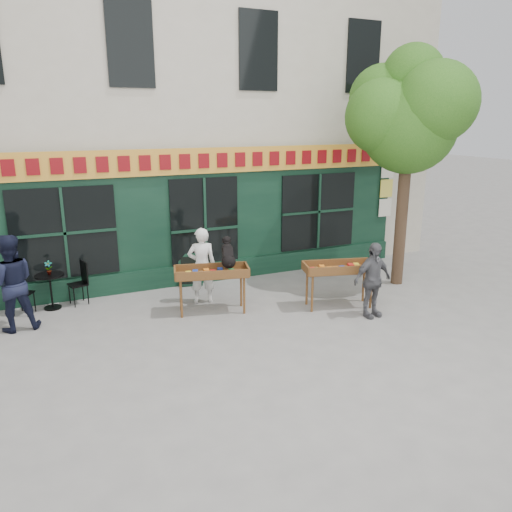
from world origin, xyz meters
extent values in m
plane|color=slate|center=(0.00, 0.00, 0.00)|extent=(80.00, 80.00, 0.00)
cube|color=beige|center=(0.00, 6.00, 5.00)|extent=(14.00, 7.00, 10.00)
cube|color=black|center=(0.00, 2.42, 1.60)|extent=(11.00, 0.16, 3.20)
cube|color=gold|center=(0.00, 2.30, 3.00)|extent=(11.00, 0.06, 0.60)
cube|color=maroon|center=(0.00, 2.26, 3.00)|extent=(9.60, 0.03, 0.34)
cube|color=black|center=(0.00, 2.32, 0.25)|extent=(11.00, 0.10, 0.50)
cube|color=black|center=(0.00, 2.32, 1.35)|extent=(1.70, 0.05, 2.50)
cube|color=black|center=(-3.20, 2.32, 1.55)|extent=(2.20, 0.05, 2.00)
cube|color=black|center=(3.20, 2.32, 1.55)|extent=(2.20, 0.05, 2.00)
cube|color=silver|center=(5.40, 2.30, 1.50)|extent=(0.42, 0.02, 0.50)
cube|color=#E5D14C|center=(5.40, 2.30, 2.05)|extent=(0.42, 0.02, 0.50)
cube|color=silver|center=(5.40, 2.30, 2.60)|extent=(0.42, 0.02, 0.50)
cylinder|color=#382619|center=(4.30, 0.30, 1.80)|extent=(0.28, 0.28, 3.60)
sphere|color=#1A5012|center=(4.30, 0.30, 3.80)|extent=(2.20, 2.20, 2.20)
sphere|color=#1A5012|center=(5.00, 0.60, 4.10)|extent=(1.80, 1.80, 1.80)
sphere|color=#1A5012|center=(3.70, 0.50, 4.00)|extent=(1.70, 1.70, 1.70)
sphere|color=#1A5012|center=(4.50, -0.30, 4.30)|extent=(1.80, 1.80, 1.80)
sphere|color=#1A5012|center=(4.00, 0.90, 4.40)|extent=(1.60, 1.60, 1.60)
sphere|color=#1A5012|center=(4.40, 0.40, 4.90)|extent=(1.40, 1.40, 1.40)
cylinder|color=brown|center=(-1.21, 0.31, 0.40)|extent=(0.05, 0.05, 0.80)
cylinder|color=brown|center=(0.05, -0.01, 0.40)|extent=(0.05, 0.05, 0.80)
cylinder|color=brown|center=(-1.10, 0.74, 0.40)|extent=(0.05, 0.05, 0.80)
cylinder|color=brown|center=(0.16, 0.42, 0.40)|extent=(0.05, 0.05, 0.80)
cube|color=brown|center=(-0.52, 0.36, 0.82)|extent=(1.60, 0.93, 0.05)
cube|color=brown|center=(-0.60, 0.08, 0.90)|extent=(1.46, 0.40, 0.18)
cube|color=brown|center=(-0.45, 0.64, 0.90)|extent=(1.46, 0.40, 0.18)
cube|color=brown|center=(-0.52, 0.36, 0.88)|extent=(1.36, 0.70, 0.06)
imported|color=white|center=(-0.52, 1.01, 0.84)|extent=(0.70, 0.54, 1.69)
cylinder|color=brown|center=(1.40, -0.50, 0.40)|extent=(0.05, 0.05, 0.80)
cylinder|color=brown|center=(2.65, -0.84, 0.40)|extent=(0.05, 0.05, 0.80)
cylinder|color=brown|center=(1.51, -0.08, 0.40)|extent=(0.05, 0.05, 0.80)
cylinder|color=brown|center=(2.77, -0.41, 0.40)|extent=(0.05, 0.05, 0.80)
cube|color=brown|center=(2.08, -0.46, 0.82)|extent=(1.60, 0.95, 0.05)
cube|color=brown|center=(2.01, -0.74, 0.90)|extent=(1.46, 0.43, 0.18)
cube|color=brown|center=(2.16, -0.18, 0.90)|extent=(1.46, 0.43, 0.18)
cube|color=brown|center=(2.08, -0.46, 0.88)|extent=(1.36, 0.72, 0.06)
imported|color=#515256|center=(2.38, -1.21, 0.78)|extent=(0.95, 0.46, 1.57)
cylinder|color=black|center=(-3.61, 1.95, 0.02)|extent=(0.36, 0.36, 0.03)
cylinder|color=black|center=(-3.61, 1.95, 0.38)|extent=(0.04, 0.04, 0.72)
cylinder|color=black|center=(-3.61, 1.95, 0.75)|extent=(0.60, 0.60, 0.03)
cube|color=black|center=(-4.16, 1.85, 0.45)|extent=(0.49, 0.49, 0.03)
cube|color=black|center=(-4.31, 1.93, 0.70)|extent=(0.21, 0.33, 0.50)
cylinder|color=black|center=(-4.10, 1.64, 0.22)|extent=(0.02, 0.02, 0.44)
cylinder|color=black|center=(-3.95, 1.90, 0.22)|extent=(0.02, 0.02, 0.44)
cylinder|color=black|center=(-4.36, 1.79, 0.22)|extent=(0.02, 0.02, 0.44)
cylinder|color=black|center=(-4.21, 2.05, 0.22)|extent=(0.02, 0.02, 0.44)
cube|color=black|center=(-3.06, 2.00, 0.45)|extent=(0.44, 0.44, 0.03)
cube|color=black|center=(-2.89, 2.04, 0.70)|extent=(0.12, 0.36, 0.50)
cylinder|color=black|center=(-3.24, 2.10, 0.22)|extent=(0.02, 0.02, 0.44)
cylinder|color=black|center=(-3.17, 1.81, 0.22)|extent=(0.02, 0.02, 0.44)
cylinder|color=black|center=(-2.95, 2.18, 0.22)|extent=(0.02, 0.02, 0.44)
cylinder|color=black|center=(-2.88, 1.89, 0.22)|extent=(0.02, 0.02, 0.44)
imported|color=gray|center=(-3.61, 1.95, 0.92)|extent=(0.18, 0.15, 0.30)
imported|color=black|center=(-4.31, 1.05, 0.94)|extent=(0.97, 0.79, 1.88)
cube|color=black|center=(-0.44, 2.20, 0.40)|extent=(0.59, 0.30, 0.79)
cube|color=black|center=(-0.44, 2.18, 0.40)|extent=(0.49, 0.26, 0.65)
camera|label=1|loc=(-3.73, -9.04, 3.96)|focal=35.00mm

